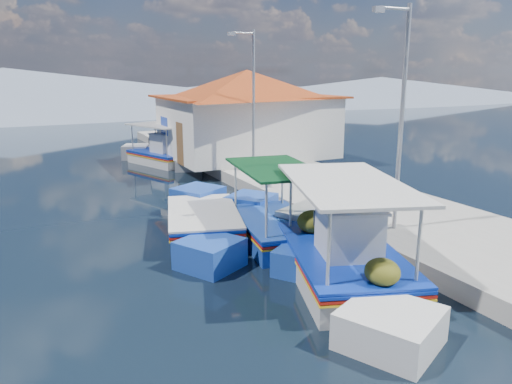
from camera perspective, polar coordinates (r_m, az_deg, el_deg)
name	(u,v)px	position (r m, az deg, el deg)	size (l,w,h in m)	color
ground	(289,308)	(10.53, 3.86, -13.37)	(160.00, 160.00, 0.00)	black
quay	(345,199)	(18.23, 10.40, -0.83)	(5.00, 44.00, 0.50)	#A09D95
bollards	(308,200)	(16.36, 6.13, -0.92)	(0.20, 17.20, 0.30)	#A5A8AD
main_caique	(340,259)	(11.81, 9.82, -7.68)	(4.07, 7.65, 2.67)	silver
caique_green_canopy	(273,229)	(14.18, 2.02, -4.38)	(2.65, 6.55, 2.48)	#1C46AA
caique_blue_hull	(202,225)	(14.74, -6.37, -3.91)	(3.26, 6.54, 1.21)	#1C46AA
caique_far	(162,156)	(26.56, -10.96, 4.16)	(3.43, 6.23, 2.33)	silver
harbor_building	(247,112)	(25.61, -1.04, 9.34)	(10.49, 10.49, 4.40)	white
lamp_post_near	(400,109)	(13.71, 16.44, 9.31)	(1.21, 0.14, 6.00)	#A5A8AD
lamp_post_far	(252,95)	(21.21, -0.51, 11.31)	(1.21, 0.14, 6.00)	#A5A8AD
mountain_ridge	(109,94)	(65.09, -16.78, 10.90)	(171.40, 96.00, 5.50)	slate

